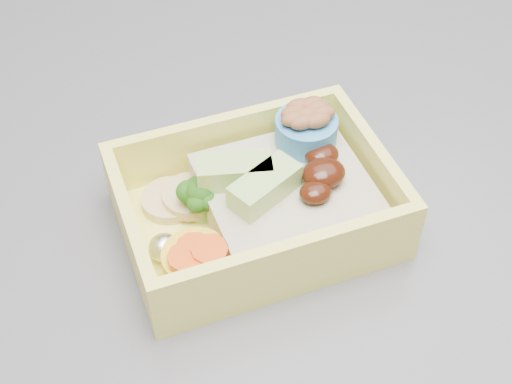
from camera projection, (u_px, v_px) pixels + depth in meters
name	position (u px, v px, depth m)	size (l,w,h in m)	color
bento_box	(263.00, 199.00, 0.45)	(0.17, 0.12, 0.06)	#FAF467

